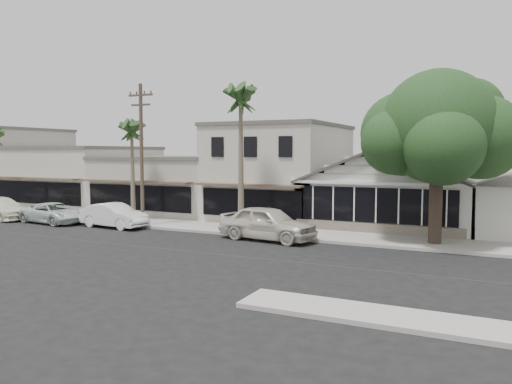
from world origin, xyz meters
The scene contains 14 objects.
ground centered at (0.00, 0.00, 0.00)m, with size 140.00×140.00×0.00m, color black.
sidewalk_north centered at (-8.00, 6.75, 0.07)m, with size 90.00×3.50×0.15m, color #9E9991.
corner_shop centered at (5.00, 12.47, 2.62)m, with size 10.40×8.60×5.10m.
row_building_near centered at (-3.00, 13.50, 3.25)m, with size 8.00×10.00×6.50m, color beige.
row_building_midnear centered at (-12.00, 13.50, 2.10)m, with size 10.00×10.00×4.20m, color #B9B4A6.
row_building_midfar centered at (-22.50, 13.50, 2.50)m, with size 11.00×10.00×5.00m, color beige.
utility_pole centered at (-9.00, 5.20, 4.79)m, with size 1.80×0.24×9.00m.
car_0 centered at (0.02, 4.47, 0.93)m, with size 2.20×5.47×1.86m, color beige.
car_1 centered at (-10.59, 4.36, 0.77)m, with size 1.62×4.66×1.54m, color white.
car_2 centered at (-15.59, 4.11, 0.68)m, with size 2.27×4.91×1.37m, color silver.
car_3 centered at (-20.59, 3.95, 0.78)m, with size 2.17×5.34×1.55m, color white.
shade_tree centered at (8.32, 6.85, 5.86)m, with size 8.02×7.25×8.90m.
palm_east centered at (-2.48, 6.16, 7.84)m, with size 3.43×3.43×9.12m.
palm_mid centered at (-11.00, 6.72, 6.23)m, with size 2.38×2.38×7.30m.
Camera 1 is at (11.04, -19.94, 4.78)m, focal length 35.00 mm.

